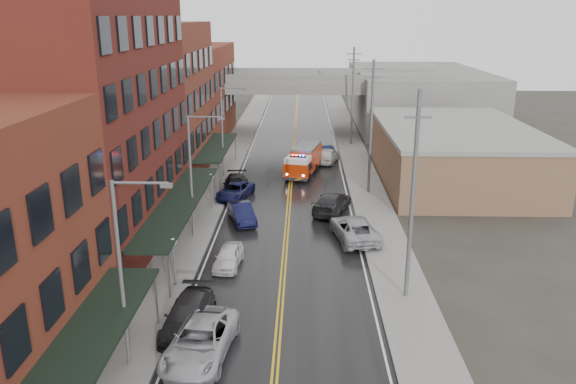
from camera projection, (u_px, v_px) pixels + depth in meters
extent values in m
cube|color=black|center=(288.00, 210.00, 46.92)|extent=(11.00, 160.00, 0.02)
cube|color=slate|center=(202.00, 209.00, 47.09)|extent=(3.00, 160.00, 0.15)
cube|color=slate|center=(376.00, 210.00, 46.70)|extent=(3.00, 160.00, 0.15)
cube|color=gray|center=(221.00, 209.00, 47.05)|extent=(0.30, 160.00, 0.15)
cube|color=gray|center=(356.00, 210.00, 46.75)|extent=(0.30, 160.00, 0.15)
cube|color=#4E1814|center=(89.00, 117.00, 37.90)|extent=(9.00, 20.00, 18.00)
cube|color=brown|center=(156.00, 102.00, 55.04)|extent=(9.00, 15.00, 15.00)
cube|color=brown|center=(191.00, 94.00, 72.17)|extent=(9.00, 20.00, 12.00)
cube|color=brown|center=(453.00, 154.00, 55.28)|extent=(14.00, 22.00, 5.00)
cube|color=slate|center=(417.00, 97.00, 83.38)|extent=(18.00, 30.00, 8.00)
cube|color=black|center=(74.00, 360.00, 21.43)|extent=(2.60, 16.00, 0.18)
cylinder|color=slate|center=(156.00, 300.00, 29.10)|extent=(0.10, 0.10, 3.00)
cube|color=black|center=(179.00, 202.00, 39.55)|extent=(2.60, 18.00, 0.18)
cylinder|color=slate|center=(169.00, 276.00, 31.77)|extent=(0.10, 0.10, 3.00)
cylinder|color=slate|center=(215.00, 187.00, 48.17)|extent=(0.10, 0.10, 3.00)
cube|color=black|center=(217.00, 147.00, 56.23)|extent=(2.60, 13.00, 0.18)
cylinder|color=slate|center=(220.00, 178.00, 50.84)|extent=(0.10, 0.10, 3.00)
cylinder|color=slate|center=(236.00, 148.00, 62.47)|extent=(0.10, 0.10, 3.00)
cylinder|color=#59595B|center=(174.00, 265.00, 33.32)|extent=(0.14, 0.14, 2.80)
sphere|color=silver|center=(173.00, 242.00, 32.87)|extent=(0.44, 0.44, 0.44)
cylinder|color=#59595B|center=(212.00, 194.00, 46.67)|extent=(0.14, 0.14, 2.80)
sphere|color=silver|center=(211.00, 177.00, 46.22)|extent=(0.44, 0.44, 0.44)
cylinder|color=#59595B|center=(121.00, 278.00, 24.78)|extent=(0.18, 0.18, 9.00)
cylinder|color=#59595B|center=(140.00, 183.00, 23.42)|extent=(2.40, 0.12, 0.12)
cube|color=#59595B|center=(166.00, 185.00, 23.42)|extent=(0.50, 0.22, 0.18)
cylinder|color=#59595B|center=(191.00, 178.00, 40.03)|extent=(0.18, 0.18, 9.00)
cylinder|color=#59595B|center=(205.00, 117.00, 38.68)|extent=(2.40, 0.12, 0.12)
cube|color=#59595B|center=(221.00, 118.00, 38.68)|extent=(0.50, 0.22, 0.18)
cylinder|color=#59595B|center=(222.00, 133.00, 55.29)|extent=(0.18, 0.18, 9.00)
cylinder|color=#59595B|center=(233.00, 88.00, 53.93)|extent=(2.40, 0.12, 0.12)
cube|color=#59595B|center=(244.00, 89.00, 53.93)|extent=(0.50, 0.22, 0.18)
cylinder|color=#59595B|center=(412.00, 199.00, 30.63)|extent=(0.24, 0.24, 12.00)
cube|color=#59595B|center=(419.00, 104.00, 29.06)|extent=(1.80, 0.12, 0.12)
cube|color=#59595B|center=(418.00, 117.00, 29.27)|extent=(1.40, 0.12, 0.12)
cylinder|color=#59595B|center=(371.00, 129.00, 49.69)|extent=(0.24, 0.24, 12.00)
cube|color=#59595B|center=(374.00, 69.00, 48.13)|extent=(1.80, 0.12, 0.12)
cube|color=#59595B|center=(373.00, 77.00, 48.34)|extent=(1.40, 0.12, 0.12)
cylinder|color=#59595B|center=(353.00, 97.00, 68.76)|extent=(0.24, 0.24, 12.00)
cube|color=#59595B|center=(354.00, 54.00, 67.20)|extent=(1.80, 0.12, 0.12)
cube|color=#59595B|center=(354.00, 60.00, 67.41)|extent=(1.40, 0.12, 0.12)
cube|color=slate|center=(295.00, 84.00, 75.40)|extent=(40.00, 10.00, 1.50)
cube|color=slate|center=(215.00, 112.00, 76.82)|extent=(1.60, 8.00, 6.00)
cube|color=slate|center=(376.00, 112.00, 76.24)|extent=(1.60, 8.00, 6.00)
cube|color=#B92A08|center=(306.00, 157.00, 58.46)|extent=(3.47, 5.65, 2.01)
cube|color=#B92A08|center=(298.00, 169.00, 55.10)|extent=(2.87, 2.94, 1.43)
cube|color=silver|center=(298.00, 159.00, 54.81)|extent=(2.71, 2.73, 0.48)
cube|color=black|center=(298.00, 166.00, 55.19)|extent=(2.68, 2.01, 0.76)
cube|color=slate|center=(306.00, 146.00, 58.11)|extent=(3.15, 5.22, 0.29)
cube|color=black|center=(298.00, 156.00, 54.72)|extent=(1.55, 0.59, 0.13)
sphere|color=#FF0C0C|center=(293.00, 155.00, 54.82)|extent=(0.19, 0.19, 0.19)
sphere|color=#1933FF|center=(303.00, 156.00, 54.57)|extent=(0.19, 0.19, 0.19)
cylinder|color=black|center=(287.00, 175.00, 55.47)|extent=(1.00, 0.53, 0.95)
cylinder|color=black|center=(308.00, 177.00, 54.98)|extent=(1.00, 0.53, 0.95)
cylinder|color=black|center=(295.00, 167.00, 58.56)|extent=(1.00, 0.53, 0.95)
cylinder|color=black|center=(315.00, 168.00, 58.07)|extent=(1.00, 0.53, 0.95)
cylinder|color=black|center=(300.00, 161.00, 60.77)|extent=(1.00, 0.53, 0.95)
cylinder|color=black|center=(319.00, 163.00, 60.28)|extent=(1.00, 0.53, 0.95)
imported|color=#AEB0B6|center=(201.00, 341.00, 26.63)|extent=(3.38, 6.18, 1.64)
imported|color=#252528|center=(188.00, 315.00, 28.98)|extent=(2.45, 5.43, 1.55)
imported|color=white|center=(228.00, 257.00, 36.33)|extent=(1.85, 3.99, 1.32)
imported|color=black|center=(242.00, 213.00, 44.12)|extent=(2.89, 4.78, 1.49)
imported|color=#111541|center=(235.00, 191.00, 49.90)|extent=(3.49, 5.33, 1.36)
imported|color=black|center=(235.00, 185.00, 51.40)|extent=(2.44, 5.41, 1.54)
imported|color=#A1A4A9|center=(354.00, 229.00, 40.63)|extent=(3.78, 6.32, 1.64)
imported|color=#232325|center=(332.00, 202.00, 46.39)|extent=(3.85, 6.05, 1.63)
imported|color=silver|center=(328.00, 155.00, 62.01)|extent=(3.16, 5.17, 1.65)
imported|color=black|center=(325.00, 151.00, 64.76)|extent=(2.62, 4.40, 1.37)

